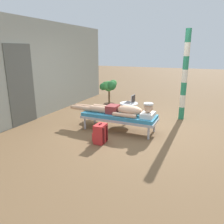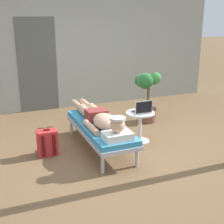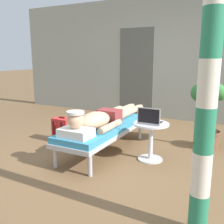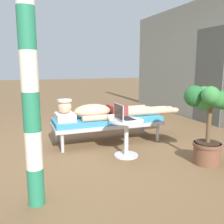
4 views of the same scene
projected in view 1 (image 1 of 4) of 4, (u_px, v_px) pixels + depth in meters
The scene contains 10 objects.
ground_plane at pixel (128, 128), 5.50m from camera, with size 40.00×40.00×0.00m, color brown.
house_wall_back at pixel (31, 70), 6.00m from camera, with size 7.60×0.20×2.70m, color #999E93.
house_door_panel at pixel (21, 85), 5.59m from camera, with size 0.84×0.03×2.04m, color #545651.
lounge_chair at pixel (119, 117), 5.27m from camera, with size 0.62×1.80×0.42m.
person_reclining at pixel (120, 110), 5.21m from camera, with size 0.53×2.17×0.33m.
side_table at pixel (129, 109), 5.91m from camera, with size 0.48×0.48×0.52m.
laptop at pixel (131, 101), 5.83m from camera, with size 0.31×0.24×0.23m.
backpack at pixel (100, 134), 4.60m from camera, with size 0.30×0.26×0.42m.
potted_plant at pixel (109, 92), 6.68m from camera, with size 0.48×0.54×1.02m.
porch_post at pixel (185, 76), 5.92m from camera, with size 0.15×0.15×2.42m.
Camera 1 is at (-4.90, -1.73, 1.89)m, focal length 35.25 mm.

